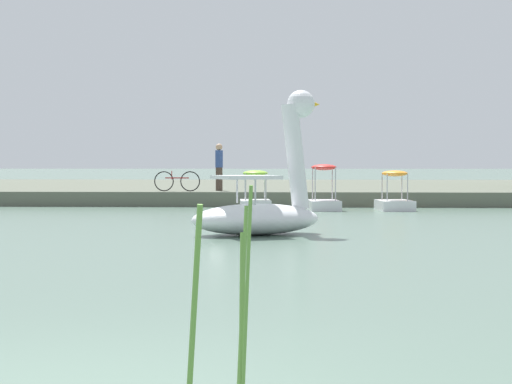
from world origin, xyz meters
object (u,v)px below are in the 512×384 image
(swan_boat, at_px, (263,203))
(pedal_boat_orange, at_px, (395,198))
(pedal_boat_lime, at_px, (255,197))
(bicycle_parked, at_px, (177,181))
(person_on_path, at_px, (219,165))
(pedal_boat_red, at_px, (324,196))

(swan_boat, bearing_deg, pedal_boat_orange, 68.73)
(swan_boat, distance_m, pedal_boat_orange, 11.01)
(pedal_boat_lime, bearing_deg, bicycle_parked, 137.47)
(pedal_boat_lime, height_order, person_on_path, person_on_path)
(person_on_path, relative_size, bicycle_parked, 1.03)
(pedal_boat_lime, xyz_separation_m, bicycle_parked, (-3.06, 2.80, 0.49))
(pedal_boat_red, relative_size, person_on_path, 1.03)
(pedal_boat_orange, xyz_separation_m, pedal_boat_lime, (-4.68, -0.15, 0.01))
(pedal_boat_orange, height_order, person_on_path, person_on_path)
(pedal_boat_red, bearing_deg, pedal_boat_orange, 0.66)
(pedal_boat_orange, bearing_deg, swan_boat, -111.27)
(swan_boat, bearing_deg, bicycle_parked, 106.17)
(swan_boat, distance_m, bicycle_parked, 13.44)
(pedal_boat_orange, distance_m, person_on_path, 7.23)
(pedal_boat_red, bearing_deg, bicycle_parked, 153.47)
(person_on_path, bearing_deg, swan_boat, -80.70)
(pedal_boat_orange, relative_size, pedal_boat_red, 1.00)
(person_on_path, bearing_deg, pedal_boat_orange, -29.13)
(pedal_boat_orange, height_order, pedal_boat_red, pedal_boat_red)
(pedal_boat_orange, distance_m, pedal_boat_red, 2.37)
(pedal_boat_lime, bearing_deg, pedal_boat_red, 3.13)
(swan_boat, height_order, bicycle_parked, swan_boat)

